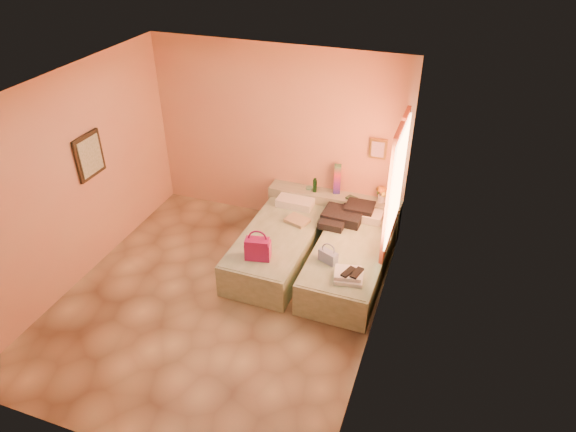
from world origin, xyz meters
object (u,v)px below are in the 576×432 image
headboard_ledge (333,212)px  bed_left (278,247)px  water_bottle (315,185)px  blue_handbag (328,257)px  green_book (352,198)px  flower_vase (383,193)px  bed_right (350,262)px  magenta_handbag (258,248)px  towel_stack (349,276)px

headboard_ledge → bed_left: bearing=-117.0°
bed_left → water_bottle: (0.23, 1.03, 0.51)m
water_bottle → blue_handbag: size_ratio=0.89×
green_book → flower_vase: bearing=33.3°
water_bottle → flower_vase: size_ratio=0.77×
blue_handbag → green_book: bearing=114.7°
bed_right → magenta_handbag: bearing=-149.4°
bed_left → green_book: size_ratio=12.68×
bed_left → flower_vase: size_ratio=6.83×
headboard_ledge → magenta_handbag: size_ratio=6.27×
flower_vase → headboard_ledge: bearing=-177.1°
bed_left → magenta_handbag: magenta_handbag is taller
flower_vase → towel_stack: bearing=-92.2°
bed_right → towel_stack: towel_stack is taller
bed_left → bed_right: 1.06m
flower_vase → towel_stack: 1.77m
headboard_ledge → magenta_handbag: bearing=-108.7°
water_bottle → flower_vase: bearing=3.2°
flower_vase → blue_handbag: flower_vase is taller
water_bottle → towel_stack: (0.96, -1.69, -0.21)m
water_bottle → green_book: bearing=-2.3°
bed_right → flower_vase: flower_vase is taller
green_book → blue_handbag: bearing=-65.8°
flower_vase → bed_right: bearing=-100.3°
headboard_ledge → magenta_handbag: (-0.57, -1.68, 0.33)m
green_book → magenta_handbag: (-0.85, -1.64, -0.01)m
headboard_ledge → blue_handbag: blue_handbag is taller
bed_right → water_bottle: size_ratio=8.90×
bed_right → blue_handbag: (-0.21, -0.40, 0.33)m
magenta_handbag → towel_stack: size_ratio=0.93×
headboard_ledge → towel_stack: bearing=-69.0°
headboard_ledge → water_bottle: (-0.31, -0.02, 0.44)m
magenta_handbag → water_bottle: bearing=69.5°
green_book → blue_handbag: size_ratio=0.62×
headboard_ledge → towel_stack: 1.85m
blue_handbag → towel_stack: 0.43m
bed_left → magenta_handbag: (-0.03, -0.63, 0.40)m
bed_left → flower_vase: (1.26, 1.09, 0.55)m
headboard_ledge → flower_vase: flower_vase is taller
flower_vase → magenta_handbag: flower_vase is taller
bed_left → water_bottle: water_bottle is taller
headboard_ledge → bed_right: 1.18m
blue_handbag → flower_vase: bearing=98.1°
headboard_ledge → blue_handbag: (0.32, -1.46, 0.26)m
bed_right → green_book: (-0.24, 1.01, 0.41)m
headboard_ledge → towel_stack: size_ratio=5.86×
bed_right → magenta_handbag: magenta_handbag is taller
bed_right → headboard_ledge: bearing=117.3°
headboard_ledge → blue_handbag: size_ratio=8.11×
bed_left → green_book: (0.82, 1.01, 0.41)m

